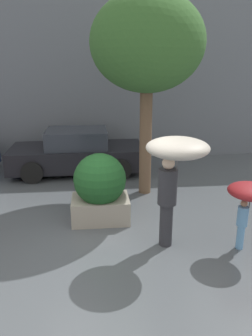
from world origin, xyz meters
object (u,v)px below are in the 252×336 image
(planter_box, at_px, (100,188))
(street_tree, at_px, (147,45))
(person_child, at_px, (250,195))
(parked_car_near, at_px, (77,153))
(person_adult, at_px, (175,161))

(planter_box, xyz_separation_m, street_tree, (1.21, 1.54, 2.93))
(street_tree, bearing_deg, planter_box, -128.11)
(person_child, xyz_separation_m, street_tree, (-1.36, 3.00, 2.62))
(parked_car_near, height_order, street_tree, street_tree)
(planter_box, height_order, parked_car_near, planter_box)
(person_adult, bearing_deg, planter_box, 170.90)
(person_adult, xyz_separation_m, street_tree, (-0.07, 2.76, 2.04))
(planter_box, distance_m, person_adult, 1.98)
(person_adult, height_order, parked_car_near, person_adult)
(person_adult, bearing_deg, street_tree, 126.12)
(parked_car_near, bearing_deg, person_adult, -159.07)
(planter_box, relative_size, parked_car_near, 0.36)
(planter_box, bearing_deg, person_adult, -43.85)
(planter_box, relative_size, person_adult, 0.72)
(person_adult, relative_size, person_child, 1.63)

